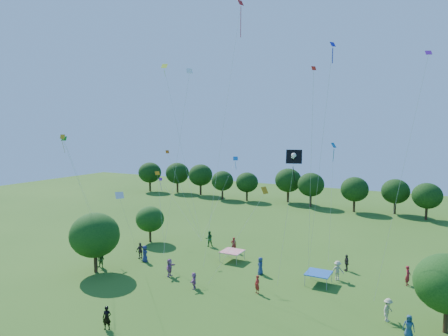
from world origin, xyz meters
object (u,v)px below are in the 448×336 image
at_px(near_tree_north, 150,219).
at_px(pirate_kite, 294,158).
at_px(tent_blue, 319,273).
at_px(near_tree_east, 448,284).
at_px(man_in_black, 107,318).
at_px(near_tree_west, 95,235).
at_px(red_high_kite, 233,59).
at_px(tent_red_stripe, 232,251).

distance_m(near_tree_north, pirate_kite, 25.39).
bearing_deg(tent_blue, near_tree_east, -23.76).
xyz_separation_m(man_in_black, pirate_kite, (10.48, 9.98, 11.24)).
height_order(near_tree_west, red_high_kite, red_high_kite).
bearing_deg(tent_blue, tent_red_stripe, 168.24).
height_order(near_tree_north, tent_blue, near_tree_north).
relative_size(man_in_black, pirate_kite, 0.15).
distance_m(near_tree_east, red_high_kite, 26.96).
bearing_deg(pirate_kite, near_tree_east, 5.19).
xyz_separation_m(tent_red_stripe, man_in_black, (-1.22, -17.61, -0.17)).
distance_m(man_in_black, red_high_kite, 26.23).
relative_size(near_tree_west, man_in_black, 3.51).
bearing_deg(near_tree_west, red_high_kite, 36.05).
relative_size(near_tree_west, tent_red_stripe, 2.75).
height_order(near_tree_west, tent_red_stripe, near_tree_west).
xyz_separation_m(near_tree_west, tent_red_stripe, (10.58, 9.57, -2.79)).
bearing_deg(tent_red_stripe, red_high_kite, -61.05).
distance_m(man_in_black, pirate_kite, 18.32).
bearing_deg(pirate_kite, tent_blue, 81.83).
distance_m(near_tree_north, red_high_kite, 22.88).
relative_size(near_tree_east, tent_red_stripe, 2.58).
bearing_deg(man_in_black, near_tree_east, 2.00).
bearing_deg(near_tree_north, tent_red_stripe, -7.30).
height_order(tent_blue, red_high_kite, red_high_kite).
bearing_deg(man_in_black, tent_red_stripe, 61.01).
xyz_separation_m(near_tree_west, red_high_kite, (11.32, 8.24, 17.52)).
xyz_separation_m(near_tree_west, near_tree_east, (30.91, 2.95, -0.23)).
xyz_separation_m(near_tree_north, near_tree_east, (32.88, -8.23, 0.65)).
relative_size(near_tree_north, red_high_kite, 0.17).
bearing_deg(tent_red_stripe, near_tree_north, 172.70).
bearing_deg(near_tree_east, pirate_kite, -174.81).
xyz_separation_m(tent_blue, pirate_kite, (-0.79, -5.53, 11.07)).
height_order(near_tree_west, near_tree_east, near_tree_west).
distance_m(tent_blue, pirate_kite, 12.40).
bearing_deg(near_tree_east, red_high_kite, 164.90).
distance_m(near_tree_east, tent_red_stripe, 21.54).
bearing_deg(near_tree_east, man_in_black, -152.98).
height_order(man_in_black, red_high_kite, red_high_kite).
relative_size(tent_red_stripe, tent_blue, 1.00).
height_order(pirate_kite, red_high_kite, red_high_kite).
bearing_deg(tent_red_stripe, man_in_black, -93.97).
distance_m(near_tree_west, man_in_black, 12.69).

